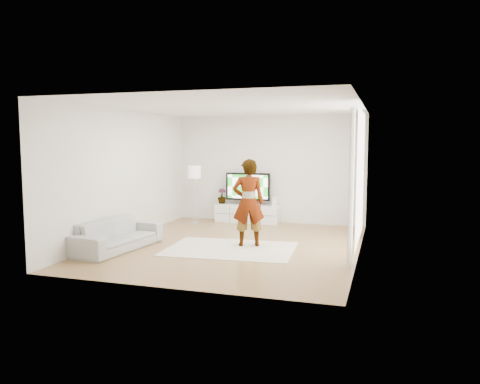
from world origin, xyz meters
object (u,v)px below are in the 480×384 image
(media_console, at_px, (247,213))
(floor_lamp, at_px, (195,174))
(player, at_px, (248,203))
(sofa, at_px, (117,235))
(television, at_px, (248,187))
(rug, at_px, (230,249))

(media_console, bearing_deg, floor_lamp, -159.85)
(player, xyz_separation_m, floor_lamp, (-2.13, 2.28, 0.38))
(media_console, height_order, sofa, sofa)
(television, bearing_deg, floor_lamp, -158.79)
(rug, bearing_deg, floor_lamp, 125.28)
(sofa, distance_m, floor_lamp, 3.49)
(television, relative_size, player, 0.68)
(television, relative_size, sofa, 0.58)
(player, height_order, floor_lamp, player)
(television, height_order, player, player)
(rug, relative_size, floor_lamp, 1.65)
(rug, xyz_separation_m, player, (0.26, 0.37, 0.89))
(rug, bearing_deg, player, 55.26)
(media_console, distance_m, sofa, 4.12)
(player, distance_m, floor_lamp, 3.14)
(rug, distance_m, player, 1.00)
(media_console, distance_m, floor_lamp, 1.73)
(media_console, distance_m, television, 0.69)
(sofa, bearing_deg, player, -59.73)
(media_console, xyz_separation_m, player, (0.83, -2.75, 0.65))
(sofa, bearing_deg, rug, -65.78)
(television, height_order, floor_lamp, floor_lamp)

